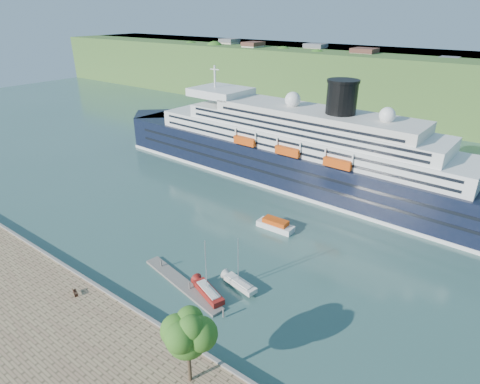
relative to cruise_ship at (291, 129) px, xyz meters
name	(u,v)px	position (x,y,z in m)	size (l,w,h in m)	color
ground	(128,309)	(6.43, -56.47, -13.17)	(400.00, 400.00, 0.00)	#315850
far_hillside	(419,86)	(6.43, 88.53, -1.17)	(400.00, 50.00, 24.00)	#375823
quay_coping	(126,304)	(6.43, -56.67, -12.02)	(220.00, 0.50, 0.30)	slate
cruise_ship	(291,129)	(0.00, 0.00, 0.00)	(117.26, 17.08, 26.33)	black
park_bench	(75,292)	(-1.45, -59.75, -11.69)	(1.49, 0.61, 0.96)	#411F12
promenade_tree	(188,345)	(22.77, -60.47, -6.87)	(6.40, 6.40, 10.59)	#2C621A
floating_pontoon	(182,284)	(8.73, -47.57, -12.96)	(18.27, 2.23, 0.41)	gray
sailboat_red	(208,272)	(14.10, -47.34, -8.51)	(7.21, 2.00, 9.32)	maroon
sailboat_white_far	(240,266)	(16.65, -42.78, -8.92)	(6.58, 1.83, 8.50)	silver
tender_launch	(275,224)	(11.02, -23.63, -12.11)	(7.64, 2.62, 2.11)	#D1450C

